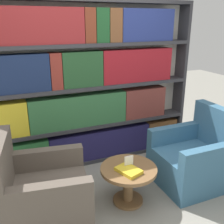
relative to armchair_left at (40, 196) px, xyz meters
The scene contains 7 objects.
ground_plane 0.99m from the armchair_left, 17.56° to the right, with size 14.00×14.00×0.00m, color gray.
bookshelf 1.63m from the armchair_left, 50.36° to the left, with size 3.17×0.30×2.32m.
armchair_left is the anchor object (origin of this frame).
armchair_right 1.98m from the armchair_left, ahead, with size 0.90×0.82×0.99m.
coffee_table 0.99m from the armchair_left, ahead, with size 0.65×0.65×0.46m.
table_sign 1.01m from the armchair_left, ahead, with size 0.11×0.06×0.15m.
stray_book 0.97m from the armchair_left, ahead, with size 0.27×0.32×0.04m.
Camera 1 is at (-1.10, -2.10, 2.04)m, focal length 42.00 mm.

